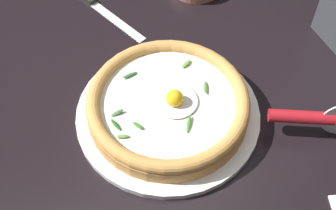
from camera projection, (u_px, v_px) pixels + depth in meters
name	position (u px, v px, depth m)	size (l,w,h in m)	color
ground_plane	(149.00, 127.00, 0.80)	(2.40, 2.40, 0.03)	black
pizza_plate	(168.00, 114.00, 0.79)	(0.32, 0.32, 0.01)	white
pizza	(168.00, 104.00, 0.77)	(0.28, 0.28, 0.06)	#D49349
pizza_cutter	(315.00, 118.00, 0.74)	(0.15, 0.11, 0.08)	silver
table_knife	(93.00, 2.00, 0.97)	(0.07, 0.24, 0.01)	silver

